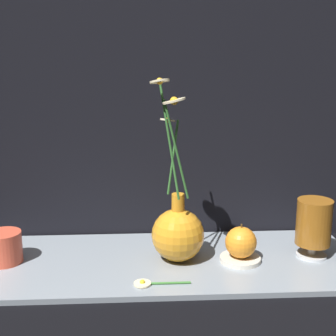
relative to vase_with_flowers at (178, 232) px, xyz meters
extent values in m
plane|color=black|center=(-0.03, 0.00, -0.08)|extent=(6.00, 6.00, 0.00)
cube|color=gray|center=(-0.03, 0.00, -0.07)|extent=(0.89, 0.33, 0.01)
cube|color=black|center=(-0.03, 0.18, 0.47)|extent=(1.39, 0.02, 1.10)
sphere|color=orange|center=(0.00, 0.00, -0.01)|extent=(0.12, 0.12, 0.12)
cylinder|color=orange|center=(0.00, 0.00, 0.06)|extent=(0.03, 0.03, 0.05)
cylinder|color=#336B2D|center=(-0.01, -0.02, 0.19)|extent=(0.06, 0.02, 0.21)
cylinder|color=beige|center=(-0.01, -0.05, 0.30)|extent=(0.06, 0.06, 0.02)
sphere|color=gold|center=(-0.01, -0.05, 0.30)|extent=(0.02, 0.02, 0.02)
cylinder|color=#336B2D|center=(-0.02, -0.02, 0.21)|extent=(0.05, 0.05, 0.25)
cylinder|color=beige|center=(-0.04, -0.04, 0.34)|extent=(0.06, 0.06, 0.01)
sphere|color=gold|center=(-0.04, -0.04, 0.34)|extent=(0.01, 0.01, 0.01)
cylinder|color=#336B2D|center=(-0.01, 0.01, 0.17)|extent=(0.03, 0.03, 0.16)
cylinder|color=beige|center=(-0.02, 0.02, 0.25)|extent=(0.05, 0.05, 0.01)
sphere|color=gold|center=(-0.02, 0.02, 0.25)|extent=(0.01, 0.01, 0.01)
cylinder|color=#DB5138|center=(-0.39, 0.01, -0.03)|extent=(0.08, 0.08, 0.07)
cylinder|color=silver|center=(0.31, 0.00, -0.07)|extent=(0.07, 0.07, 0.01)
cylinder|color=silver|center=(0.31, 0.00, -0.05)|extent=(0.02, 0.02, 0.03)
cylinder|color=#935619|center=(0.31, 0.00, 0.02)|extent=(0.08, 0.08, 0.11)
cylinder|color=silver|center=(0.14, -0.02, -0.06)|extent=(0.09, 0.09, 0.01)
sphere|color=orange|center=(0.14, -0.02, -0.02)|extent=(0.07, 0.07, 0.07)
cylinder|color=#4C3819|center=(0.14, -0.02, 0.02)|extent=(0.00, 0.00, 0.01)
cylinder|color=#3D7A33|center=(-0.03, -0.12, -0.07)|extent=(0.10, 0.01, 0.01)
cylinder|color=beige|center=(-0.08, -0.12, -0.07)|extent=(0.04, 0.04, 0.00)
sphere|color=yellow|center=(-0.08, -0.12, -0.06)|extent=(0.01, 0.01, 0.01)
camera|label=1|loc=(-0.08, -0.99, 0.39)|focal=50.00mm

